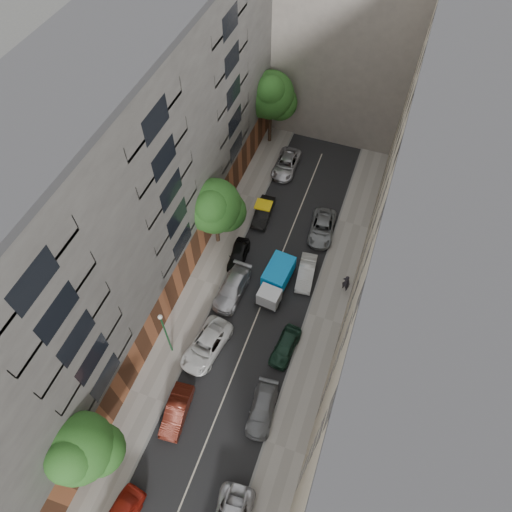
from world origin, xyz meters
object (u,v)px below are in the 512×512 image
at_px(car_left_6, 286,164).
at_px(car_left_1, 177,411).
at_px(tarp_truck, 276,280).
at_px(tree_near, 80,451).
at_px(car_right_2, 285,346).
at_px(car_right_4, 322,228).
at_px(lamp_post, 165,330).
at_px(car_right_1, 262,409).
at_px(car_left_4, 239,255).
at_px(car_left_5, 263,212).
at_px(car_left_3, 232,288).
at_px(car_right_3, 306,273).
at_px(pedestrian, 346,283).
at_px(car_left_2, 206,345).
at_px(tree_far, 271,97).
at_px(tree_mid, 215,208).

bearing_deg(car_left_6, car_left_1, -90.52).
distance_m(tarp_truck, tree_near, 19.71).
distance_m(car_right_2, car_right_4, 12.81).
distance_m(car_right_4, lamp_post, 18.24).
bearing_deg(tree_near, car_right_1, 38.74).
bearing_deg(tarp_truck, car_left_4, 162.00).
bearing_deg(car_left_5, tarp_truck, -66.66).
distance_m(car_left_3, car_left_4, 3.69).
bearing_deg(car_left_4, car_right_3, -4.60).
xyz_separation_m(car_right_3, pedestrian, (3.60, -0.14, 0.46)).
bearing_deg(car_right_2, car_left_4, 139.59).
height_order(tarp_truck, pedestrian, tarp_truck).
bearing_deg(car_left_3, car_left_4, 104.98).
bearing_deg(pedestrian, car_left_5, -7.97).
relative_size(car_left_2, tree_near, 0.70).
bearing_deg(lamp_post, car_left_3, 68.95).
relative_size(car_right_4, tree_far, 0.56).
bearing_deg(tree_far, car_right_4, -50.21).
height_order(car_left_3, tree_far, tree_far).
bearing_deg(car_left_2, pedestrian, 54.18).
xyz_separation_m(car_right_2, tree_far, (-9.26, 23.45, 5.27)).
height_order(car_left_3, car_right_4, car_left_3).
bearing_deg(car_right_3, tree_near, -120.33).
xyz_separation_m(car_right_1, tree_far, (-9.18, 28.81, 5.30)).
bearing_deg(car_left_4, car_left_6, 81.21).
bearing_deg(lamp_post, car_right_4, 62.84).
height_order(car_left_6, car_right_3, car_left_6).
height_order(car_left_2, car_right_2, car_left_2).
bearing_deg(car_left_2, car_right_2, 28.05).
relative_size(car_left_1, car_left_3, 0.83).
height_order(tree_near, tree_far, tree_far).
height_order(car_right_1, tree_far, tree_far).
bearing_deg(car_left_5, tree_near, -100.06).
relative_size(tarp_truck, car_right_1, 1.15).
relative_size(car_left_1, car_right_1, 0.95).
distance_m(car_right_3, pedestrian, 3.63).
distance_m(car_left_5, lamp_post, 16.42).
height_order(car_left_1, car_left_6, car_left_6).
xyz_separation_m(car_left_2, car_right_2, (5.99, 2.09, -0.06)).
bearing_deg(tree_near, tree_mid, 89.91).
distance_m(car_right_1, tree_near, 12.67).
bearing_deg(car_left_5, car_left_2, -92.07).
height_order(car_left_3, car_left_4, car_left_3).
bearing_deg(car_right_3, car_left_5, 131.31).
bearing_deg(tree_near, car_left_6, 84.64).
xyz_separation_m(car_left_3, car_left_6, (-0.26, 16.39, -0.04)).
xyz_separation_m(car_right_3, lamp_post, (-8.20, -10.56, 3.16)).
distance_m(car_left_1, tree_far, 31.69).
height_order(car_right_2, tree_mid, tree_mid).
relative_size(car_left_3, car_right_1, 1.14).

